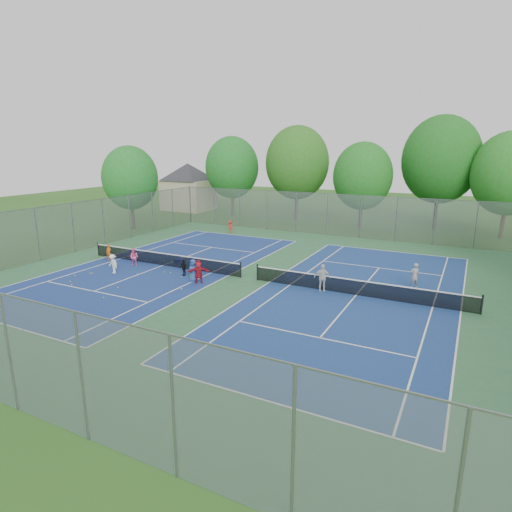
{
  "coord_description": "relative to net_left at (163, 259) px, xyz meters",
  "views": [
    {
      "loc": [
        12.47,
        -23.35,
        8.29
      ],
      "look_at": [
        0.0,
        1.0,
        1.3
      ],
      "focal_mm": 30.0,
      "sensor_mm": 36.0,
      "label": 1
    }
  ],
  "objects": [
    {
      "name": "court_right",
      "position": [
        14.0,
        0.0,
        -0.44
      ],
      "size": [
        10.97,
        23.77,
        0.01
      ],
      "primitive_type": "cube",
      "color": "navy",
      "rests_on": "court_pad"
    },
    {
      "name": "fence_south",
      "position": [
        7.0,
        -16.0,
        1.54
      ],
      "size": [
        32.0,
        0.1,
        4.0
      ],
      "primitive_type": "cube",
      "color": "gray",
      "rests_on": "ground"
    },
    {
      "name": "court_pad",
      "position": [
        7.0,
        0.0,
        -0.45
      ],
      "size": [
        32.0,
        32.0,
        0.01
      ],
      "primitive_type": "cube",
      "color": "#2F633C",
      "rests_on": "ground"
    },
    {
      "name": "net_left",
      "position": [
        0.0,
        0.0,
        0.0
      ],
      "size": [
        12.87,
        0.1,
        0.91
      ],
      "primitive_type": "cube",
      "color": "black",
      "rests_on": "ground"
    },
    {
      "name": "tennis_ball_3",
      "position": [
        1.22,
        -1.38,
        -0.42
      ],
      "size": [
        0.07,
        0.07,
        0.07
      ],
      "primitive_type": "sphere",
      "color": "#CAD631",
      "rests_on": "ground"
    },
    {
      "name": "tennis_ball_2",
      "position": [
        -3.07,
        -3.86,
        -0.42
      ],
      "size": [
        0.07,
        0.07,
        0.07
      ],
      "primitive_type": "sphere",
      "color": "#CFF138",
      "rests_on": "ground"
    },
    {
      "name": "tennis_ball_9",
      "position": [
        0.85,
        -5.31,
        -0.42
      ],
      "size": [
        0.07,
        0.07,
        0.07
      ],
      "primitive_type": "sphere",
      "color": "#B6CA2F",
      "rests_on": "ground"
    },
    {
      "name": "tennis_ball_1",
      "position": [
        -2.86,
        -3.87,
        -0.42
      ],
      "size": [
        0.07,
        0.07,
        0.07
      ],
      "primitive_type": "sphere",
      "color": "#CFDD33",
      "rests_on": "ground"
    },
    {
      "name": "tree_nw",
      "position": [
        -7.0,
        22.0,
        5.44
      ],
      "size": [
        6.4,
        6.4,
        9.58
      ],
      "color": "#443326",
      "rests_on": "ground"
    },
    {
      "name": "student_f",
      "position": [
        4.64,
        -2.24,
        0.29
      ],
      "size": [
        1.4,
        1.14,
        1.49
      ],
      "primitive_type": "imported",
      "rotation": [
        0.0,
        0.0,
        0.59
      ],
      "color": "#A91826",
      "rests_on": "ground"
    },
    {
      "name": "fence_west",
      "position": [
        -9.0,
        0.0,
        1.54
      ],
      "size": [
        0.1,
        32.0,
        4.0
      ],
      "primitive_type": "cube",
      "rotation": [
        0.0,
        0.0,
        1.57
      ],
      "color": "gray",
      "rests_on": "ground"
    },
    {
      "name": "tennis_ball_8",
      "position": [
        4.4,
        -3.76,
        -0.42
      ],
      "size": [
        0.07,
        0.07,
        0.07
      ],
      "primitive_type": "sphere",
      "color": "#CCF539",
      "rests_on": "ground"
    },
    {
      "name": "ball_hopper",
      "position": [
        4.1,
        -2.11,
        -0.21
      ],
      "size": [
        0.31,
        0.31,
        0.5
      ],
      "primitive_type": "cube",
      "rotation": [
        0.0,
        0.0,
        0.23
      ],
      "color": "green",
      "rests_on": "ground"
    },
    {
      "name": "court_left",
      "position": [
        0.0,
        0.0,
        -0.44
      ],
      "size": [
        10.97,
        23.77,
        0.01
      ],
      "primitive_type": "cube",
      "color": "navy",
      "rests_on": "court_pad"
    },
    {
      "name": "student_b",
      "position": [
        -1.8,
        -0.97,
        0.18
      ],
      "size": [
        0.72,
        0.63,
        1.27
      ],
      "primitive_type": "imported",
      "rotation": [
        0.0,
        0.0,
        0.27
      ],
      "color": "pink",
      "rests_on": "ground"
    },
    {
      "name": "tennis_ball_5",
      "position": [
        -2.66,
        -5.83,
        -0.42
      ],
      "size": [
        0.07,
        0.07,
        0.07
      ],
      "primitive_type": "sphere",
      "color": "#CFD331",
      "rests_on": "ground"
    },
    {
      "name": "tree_side_w",
      "position": [
        -12.0,
        10.0,
        4.79
      ],
      "size": [
        5.6,
        5.6,
        8.47
      ],
      "color": "#443326",
      "rests_on": "ground"
    },
    {
      "name": "student_a",
      "position": [
        -4.65,
        -0.6,
        0.14
      ],
      "size": [
        0.46,
        0.33,
        1.19
      ],
      "primitive_type": "imported",
      "rotation": [
        0.0,
        0.0,
        0.11
      ],
      "color": "#D25813",
      "rests_on": "ground"
    },
    {
      "name": "net_right",
      "position": [
        14.0,
        0.0,
        0.0
      ],
      "size": [
        12.87,
        0.1,
        0.91
      ],
      "primitive_type": "cube",
      "color": "black",
      "rests_on": "ground"
    },
    {
      "name": "student_c",
      "position": [
        -1.74,
        -3.07,
        0.21
      ],
      "size": [
        0.95,
        0.68,
        1.32
      ],
      "primitive_type": "imported",
      "rotation": [
        0.0,
        0.0,
        -0.23
      ],
      "color": "white",
      "rests_on": "ground"
    },
    {
      "name": "student_d",
      "position": [
        2.81,
        -1.33,
        0.1
      ],
      "size": [
        0.7,
        0.47,
        1.11
      ],
      "primitive_type": "imported",
      "rotation": [
        0.0,
        0.0,
        -0.33
      ],
      "color": "black",
      "rests_on": "ground"
    },
    {
      "name": "house",
      "position": [
        -15.0,
        24.0,
        3.76
      ],
      "size": [
        11.03,
        11.03,
        7.3
      ],
      "color": "#B7A88C",
      "rests_on": "ground"
    },
    {
      "name": "ball_crate",
      "position": [
        0.53,
        0.97,
        -0.3
      ],
      "size": [
        0.43,
        0.43,
        0.32
      ],
      "primitive_type": "cube",
      "rotation": [
        0.0,
        0.0,
        -0.16
      ],
      "color": "#1A36C3",
      "rests_on": "ground"
    },
    {
      "name": "tennis_ball_7",
      "position": [
        2.94,
        -1.78,
        -0.42
      ],
      "size": [
        0.07,
        0.07,
        0.07
      ],
      "primitive_type": "sphere",
      "color": "#B2D030",
      "rests_on": "ground"
    },
    {
      "name": "tree_ne",
      "position": [
        22.0,
        22.0,
        5.51
      ],
      "size": [
        6.6,
        6.6,
        9.77
      ],
      "color": "#443326",
      "rests_on": "ground"
    },
    {
      "name": "instructor",
      "position": [
        16.76,
        2.86,
        0.33
      ],
      "size": [
        0.69,
        0.63,
        1.58
      ],
      "primitive_type": "imported",
      "rotation": [
        0.0,
        0.0,
        3.72
      ],
      "color": "gray",
      "rests_on": "ground"
    },
    {
      "name": "tennis_ball_10",
      "position": [
        -0.03,
        -2.62,
        -0.42
      ],
      "size": [
        0.07,
        0.07,
        0.07
      ],
      "primitive_type": "sphere",
      "color": "#AAC42D",
      "rests_on": "ground"
    },
    {
      "name": "teen_court_b",
      "position": [
        11.97,
        -0.15,
        0.37
      ],
      "size": [
        1.04,
        0.73,
        1.64
      ],
      "primitive_type": "imported",
      "rotation": [
        0.0,
        0.0,
        0.38
      ],
      "color": "silver",
      "rests_on": "ground"
    },
    {
      "name": "tree_nr",
      "position": [
        16.0,
        24.0,
        6.59
      ],
      "size": [
        7.6,
        7.6,
        11.42
      ],
      "color": "#443326",
      "rests_on": "ground"
    },
    {
      "name": "tennis_ball_4",
      "position": [
        -2.1,
        -6.2,
        -0.42
      ],
      "size": [
        0.07,
        0.07,
        0.07
      ],
      "primitive_type": "sphere",
      "color": "#C4D832",
      "rests_on": "ground"
    },
    {
      "name": "tennis_ball_6",
      "position": [
        1.43,
        -7.0,
        -0.42
      ],
      "size": [
        0.07,
        0.07,
        0.07
      ],
      "primitive_type": "sphere",
      "color": "#B8D732",
      "rests_on": "ground"
    },
    {
      "name": "fence_north",
      "position": [
        7.0,
        16.0,
        1.54
      ],
      "size": [
        32.0,
        0.1,
        4.0
      ],
      "primitive_type": "cube",
      "color": "gray",
      "rests_on": "ground"
    },
    {
      "name": "ground",
      "position": [
        7.0,
        0.0,
        -0.46
      ],
      "size": [
        120.0,
        120.0,
        0.0
      ],
      "primitive_type": "plane",
      "color": "#29581B",
      "rests_on": "ground"
    },
    {
      "name": "tree_nl",
      "position": [
        1.0,
        23.0,
        6.09
      ],
      "size": [
        7.2,
        7.2,
        10.69
      ],
      "color": "#443326",
      "rests_on": "ground"
    },
    {
      "name": "child_far_baseline",
      "position": [
        -1.85,
        12.73,
        0.16
      ],
      "size": [
        0.83,
        0.53,
        1.22
      ],
      "primitive_type": "imported",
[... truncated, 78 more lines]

